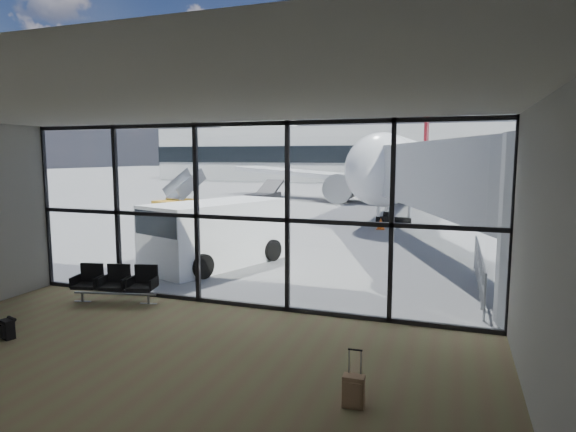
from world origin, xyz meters
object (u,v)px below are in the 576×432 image
Objects in this scene: service_van at (214,233)px; mobile_stairs at (177,204)px; backpack at (7,329)px; seating_row at (117,281)px; airliner at (412,165)px; belt_loader at (264,200)px; suitcase at (353,391)px.

mobile_stairs is (-9.64, 13.10, -0.56)m from service_van.
backpack is 0.08× the size of service_van.
seating_row is 31.47m from airliner.
backpack is at bearing -111.22° from seating_row.
airliner is (4.67, 31.02, 2.43)m from seating_row.
backpack is 0.10× the size of belt_loader.
backpack is 22.32m from mobile_stairs.
seating_row is 0.49× the size of belt_loader.
seating_row is 4.61m from service_van.
airliner is (-2.07, 34.22, 2.69)m from suitcase.
backpack is 7.49m from service_van.
suitcase is at bearing -66.94° from belt_loader.
airliner reaches higher than seating_row.
service_van reaches higher than backpack.
suitcase is at bearing -30.97° from service_van.
belt_loader is at bearing 125.98° from service_van.
belt_loader is (-4.49, 21.16, 0.15)m from seating_row.
service_van is at bearing -36.06° from mobile_stairs.
seating_row is 2.89m from backpack.
service_van is 1.23× the size of belt_loader.
service_van is 16.27m from mobile_stairs.
airliner reaches higher than service_van.
airliner is (5.10, 33.87, 2.74)m from backpack.
backpack is at bearing -82.07° from belt_loader.
belt_loader is at bearing 53.84° from mobile_stairs.
airliner is 13.66m from belt_loader.
seating_row is 7.47m from suitcase.
airliner reaches higher than backpack.
service_van reaches higher than suitcase.
service_van is at bearing 127.58° from suitcase.
backpack is at bearing -76.49° from service_van.
mobile_stairs reaches higher than suitcase.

